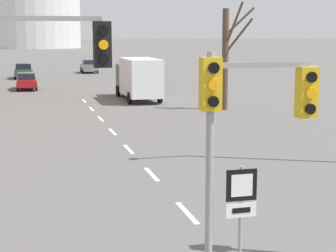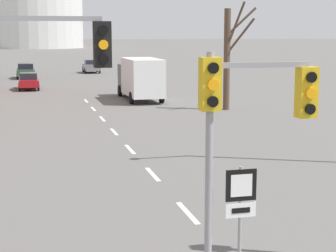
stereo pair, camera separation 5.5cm
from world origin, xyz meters
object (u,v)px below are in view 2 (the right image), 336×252
object	(u,v)px
delivery_truck	(140,77)
sedan_near_left	(91,66)
traffic_signal_centre_tall	(245,113)
traffic_signal_near_left	(26,72)
sedan_near_right	(29,81)
route_sign_post	(240,210)
sedan_mid_centre	(26,71)

from	to	relation	value
delivery_truck	sedan_near_left	bearing A→B (deg)	90.53
traffic_signal_centre_tall	delivery_truck	distance (m)	32.04
traffic_signal_near_left	sedan_near_right	world-z (taller)	traffic_signal_near_left
traffic_signal_centre_tall	sedan_near_left	size ratio (longest dim) A/B	1.16
route_sign_post	delivery_truck	bearing A→B (deg)	81.87
sedan_near_right	delivery_truck	distance (m)	13.01
sedan_near_left	sedan_mid_centre	distance (m)	10.51
traffic_signal_centre_tall	sedan_near_left	distance (m)	61.50
traffic_signal_near_left	route_sign_post	world-z (taller)	traffic_signal_near_left
route_sign_post	sedan_mid_centre	size ratio (longest dim) A/B	0.57
sedan_near_left	traffic_signal_near_left	bearing A→B (deg)	-97.77
traffic_signal_centre_tall	route_sign_post	bearing A→B (deg)	-127.20
sedan_near_left	delivery_truck	distance (m)	29.64
delivery_truck	traffic_signal_centre_tall	bearing A→B (deg)	-97.99
traffic_signal_near_left	sedan_near_right	bearing A→B (deg)	89.64
sedan_near_left	delivery_truck	world-z (taller)	delivery_truck
traffic_signal_centre_tall	traffic_signal_near_left	bearing A→B (deg)	149.77
traffic_signal_near_left	route_sign_post	bearing A→B (deg)	-32.28
traffic_signal_near_left	sedan_mid_centre	world-z (taller)	traffic_signal_near_left
route_sign_post	sedan_near_right	world-z (taller)	route_sign_post
traffic_signal_centre_tall	delivery_truck	bearing A→B (deg)	82.01
sedan_near_left	sedan_mid_centre	size ratio (longest dim) A/B	0.89
traffic_signal_centre_tall	delivery_truck	size ratio (longest dim) A/B	0.65
sedan_mid_centre	sedan_near_left	bearing A→B (deg)	40.29
traffic_signal_centre_tall	sedan_near_left	world-z (taller)	traffic_signal_centre_tall
traffic_signal_centre_tall	traffic_signal_near_left	distance (m)	4.55
traffic_signal_near_left	traffic_signal_centre_tall	bearing A→B (deg)	-30.23
sedan_near_right	sedan_mid_centre	world-z (taller)	sedan_mid_centre
route_sign_post	sedan_mid_centre	xyz separation A→B (m)	(-3.75, 54.63, -0.92)
traffic_signal_centre_tall	traffic_signal_near_left	xyz separation A→B (m)	(-3.88, 2.26, 0.68)
sedan_near_left	route_sign_post	bearing A→B (deg)	-93.97
traffic_signal_centre_tall	sedan_mid_centre	world-z (taller)	traffic_signal_centre_tall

